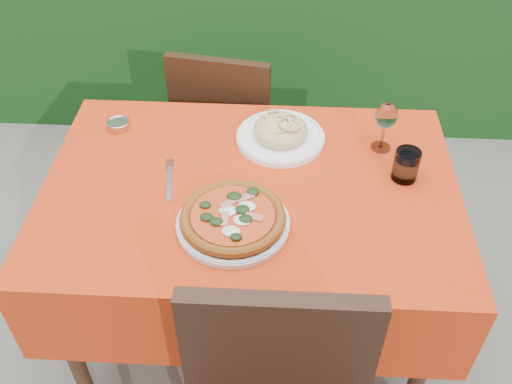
# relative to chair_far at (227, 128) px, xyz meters

# --- Properties ---
(ground) EXTENTS (60.00, 60.00, 0.00)m
(ground) POSITION_rel_chair_far_xyz_m (0.14, -0.63, -0.50)
(ground) COLOR #67635D
(ground) RESTS_ON ground
(dining_table) EXTENTS (1.26, 0.86, 0.75)m
(dining_table) POSITION_rel_chair_far_xyz_m (0.14, -0.63, 0.10)
(dining_table) COLOR #422315
(dining_table) RESTS_ON ground
(chair_far) EXTENTS (0.45, 0.45, 0.87)m
(chair_far) POSITION_rel_chair_far_xyz_m (0.00, 0.00, 0.00)
(chair_far) COLOR black
(chair_far) RESTS_ON ground
(pizza_plate) EXTENTS (0.37, 0.37, 0.06)m
(pizza_plate) POSITION_rel_chair_far_xyz_m (0.10, -0.80, 0.28)
(pizza_plate) COLOR silver
(pizza_plate) RESTS_ON dining_table
(pasta_plate) EXTENTS (0.29, 0.29, 0.08)m
(pasta_plate) POSITION_rel_chair_far_xyz_m (0.22, -0.40, 0.28)
(pasta_plate) COLOR white
(pasta_plate) RESTS_ON dining_table
(water_glass) EXTENTS (0.08, 0.08, 0.10)m
(water_glass) POSITION_rel_chair_far_xyz_m (0.60, -0.57, 0.30)
(water_glass) COLOR silver
(water_glass) RESTS_ON dining_table
(wine_glass) EXTENTS (0.07, 0.07, 0.17)m
(wine_glass) POSITION_rel_chair_far_xyz_m (0.55, -0.42, 0.37)
(wine_glass) COLOR silver
(wine_glass) RESTS_ON dining_table
(fork) EXTENTS (0.06, 0.21, 0.01)m
(fork) POSITION_rel_chair_far_xyz_m (-0.11, -0.64, 0.25)
(fork) COLOR #B8B8BF
(fork) RESTS_ON dining_table
(steel_ramekin) EXTENTS (0.07, 0.07, 0.03)m
(steel_ramekin) POSITION_rel_chair_far_xyz_m (-0.33, -0.36, 0.26)
(steel_ramekin) COLOR #BCBBC3
(steel_ramekin) RESTS_ON dining_table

